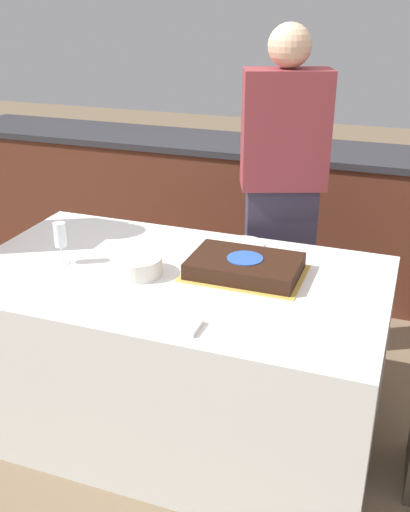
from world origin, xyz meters
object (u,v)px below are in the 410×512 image
cake (245,266)px  person_cutting_cake (282,199)px  wine_glass (60,236)px  plate_stack (137,265)px

cake → person_cutting_cake: (-0.00, 0.62, 0.09)m
cake → wine_glass: size_ratio=2.65×
plate_stack → person_cutting_cake: person_cutting_cake is taller
cake → plate_stack: plate_stack is taller
wine_glass → person_cutting_cake: size_ratio=0.11×
plate_stack → person_cutting_cake: 0.88m
cake → wine_glass: wine_glass is taller
cake → plate_stack: size_ratio=2.35×
wine_glass → cake: bearing=12.2°
wine_glass → person_cutting_cake: person_cutting_cake is taller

